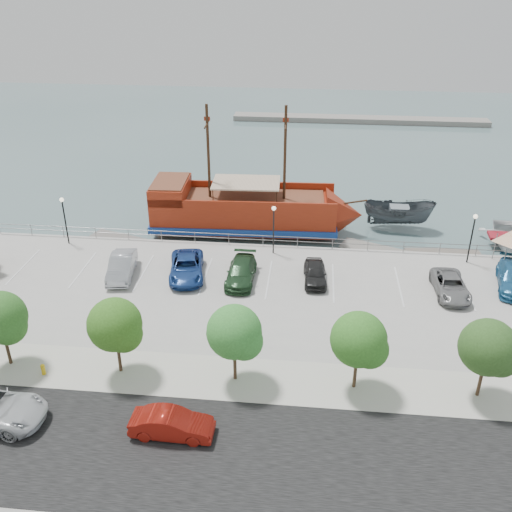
# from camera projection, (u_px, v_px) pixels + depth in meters

# --- Properties ---
(ground) EXTENTS (160.00, 160.00, 0.00)m
(ground) POSITION_uv_depth(u_px,v_px,m) (266.00, 304.00, 43.14)
(ground) COLOR #4B6668
(street) EXTENTS (100.00, 8.00, 0.04)m
(street) POSITION_uv_depth(u_px,v_px,m) (239.00, 458.00, 28.58)
(street) COLOR black
(street) RESTS_ON land_slab
(sidewalk) EXTENTS (100.00, 4.00, 0.05)m
(sidewalk) POSITION_uv_depth(u_px,v_px,m) (252.00, 380.00, 33.86)
(sidewalk) COLOR beige
(sidewalk) RESTS_ON land_slab
(seawall_railing) EXTENTS (50.00, 0.06, 1.00)m
(seawall_railing) POSITION_uv_depth(u_px,v_px,m) (274.00, 241.00, 49.29)
(seawall_railing) COLOR slate
(seawall_railing) RESTS_ON land_slab
(far_shore) EXTENTS (40.00, 3.00, 0.80)m
(far_shore) POSITION_uv_depth(u_px,v_px,m) (359.00, 120.00, 90.46)
(far_shore) COLOR gray
(far_shore) RESTS_ON ground
(pirate_ship) EXTENTS (20.09, 6.30, 12.59)m
(pirate_ship) POSITION_uv_depth(u_px,v_px,m) (259.00, 212.00, 53.43)
(pirate_ship) COLOR maroon
(pirate_ship) RESTS_ON ground
(patrol_boat) EXTENTS (6.80, 2.78, 2.60)m
(patrol_boat) POSITION_uv_depth(u_px,v_px,m) (399.00, 216.00, 54.60)
(patrol_boat) COLOR #454B50
(patrol_boat) RESTS_ON ground
(speedboat) EXTENTS (5.24, 7.10, 1.42)m
(speedboat) POSITION_uv_depth(u_px,v_px,m) (511.00, 241.00, 51.14)
(speedboat) COLOR silver
(speedboat) RESTS_ON ground
(dock_west) EXTENTS (6.46, 3.72, 0.36)m
(dock_west) POSITION_uv_depth(u_px,v_px,m) (122.00, 240.00, 52.45)
(dock_west) COLOR slate
(dock_west) RESTS_ON ground
(dock_mid) EXTENTS (7.32, 4.62, 0.41)m
(dock_mid) POSITION_uv_depth(u_px,v_px,m) (381.00, 252.00, 50.29)
(dock_mid) COLOR gray
(dock_mid) RESTS_ON ground
(dock_east) EXTENTS (6.57, 2.17, 0.37)m
(dock_east) POSITION_uv_depth(u_px,v_px,m) (443.00, 255.00, 49.80)
(dock_east) COLOR #6B6259
(dock_east) RESTS_ON ground
(street_sedan) EXTENTS (4.42, 1.61, 1.45)m
(street_sedan) POSITION_uv_depth(u_px,v_px,m) (172.00, 424.00, 29.66)
(street_sedan) COLOR maroon
(street_sedan) RESTS_ON street
(fire_hydrant) EXTENTS (0.26, 0.26, 0.76)m
(fire_hydrant) POSITION_uv_depth(u_px,v_px,m) (43.00, 369.00, 34.12)
(fire_hydrant) COLOR gold
(fire_hydrant) RESTS_ON sidewalk
(lamp_post_left) EXTENTS (0.36, 0.36, 4.28)m
(lamp_post_left) POSITION_uv_depth(u_px,v_px,m) (64.00, 212.00, 48.67)
(lamp_post_left) COLOR black
(lamp_post_left) RESTS_ON land_slab
(lamp_post_mid) EXTENTS (0.36, 0.36, 4.28)m
(lamp_post_mid) POSITION_uv_depth(u_px,v_px,m) (274.00, 221.00, 47.03)
(lamp_post_mid) COLOR black
(lamp_post_mid) RESTS_ON land_slab
(lamp_post_right) EXTENTS (0.36, 0.36, 4.28)m
(lamp_post_right) POSITION_uv_depth(u_px,v_px,m) (473.00, 230.00, 45.56)
(lamp_post_right) COLOR black
(lamp_post_right) RESTS_ON land_slab
(tree_b) EXTENTS (3.30, 3.20, 5.00)m
(tree_b) POSITION_uv_depth(u_px,v_px,m) (2.00, 320.00, 33.63)
(tree_b) COLOR #473321
(tree_b) RESTS_ON sidewalk
(tree_c) EXTENTS (3.30, 3.20, 5.00)m
(tree_c) POSITION_uv_depth(u_px,v_px,m) (117.00, 327.00, 32.99)
(tree_c) COLOR #473321
(tree_c) RESTS_ON sidewalk
(tree_d) EXTENTS (3.30, 3.20, 5.00)m
(tree_d) POSITION_uv_depth(u_px,v_px,m) (237.00, 334.00, 32.35)
(tree_d) COLOR #473321
(tree_d) RESTS_ON sidewalk
(tree_e) EXTENTS (3.30, 3.20, 5.00)m
(tree_e) POSITION_uv_depth(u_px,v_px,m) (361.00, 342.00, 31.71)
(tree_e) COLOR #473321
(tree_e) RESTS_ON sidewalk
(tree_f) EXTENTS (3.30, 3.20, 5.00)m
(tree_f) POSITION_uv_depth(u_px,v_px,m) (491.00, 350.00, 31.07)
(tree_f) COLOR #473321
(tree_f) RESTS_ON sidewalk
(parked_car_b) EXTENTS (2.44, 5.23, 1.66)m
(parked_car_b) POSITION_uv_depth(u_px,v_px,m) (122.00, 266.00, 44.56)
(parked_car_b) COLOR #A1A4AA
(parked_car_b) RESTS_ON land_slab
(parked_car_c) EXTENTS (3.49, 5.91, 1.54)m
(parked_car_c) POSITION_uv_depth(u_px,v_px,m) (187.00, 267.00, 44.55)
(parked_car_c) COLOR navy
(parked_car_c) RESTS_ON land_slab
(parked_car_d) EXTENTS (2.15, 5.17, 1.49)m
(parked_car_d) POSITION_uv_depth(u_px,v_px,m) (241.00, 272.00, 43.95)
(parked_car_d) COLOR #234627
(parked_car_d) RESTS_ON land_slab
(parked_car_e) EXTENTS (1.93, 4.29, 1.43)m
(parked_car_e) POSITION_uv_depth(u_px,v_px,m) (315.00, 273.00, 43.86)
(parked_car_e) COLOR black
(parked_car_e) RESTS_ON land_slab
(parked_car_g) EXTENTS (2.45, 5.02, 1.37)m
(parked_car_g) POSITION_uv_depth(u_px,v_px,m) (451.00, 286.00, 42.22)
(parked_car_g) COLOR gray
(parked_car_g) RESTS_ON land_slab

